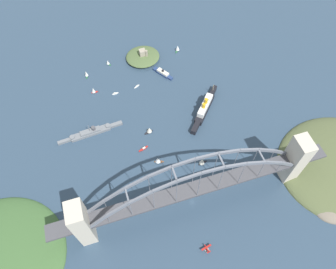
% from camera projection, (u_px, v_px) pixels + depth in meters
% --- Properties ---
extents(ground_plane, '(1400.00, 1400.00, 0.00)m').
position_uv_depth(ground_plane, '(192.00, 202.00, 321.55)').
color(ground_plane, '#2D4256').
extents(harbor_arch_bridge, '(271.52, 19.93, 81.25)m').
position_uv_depth(harbor_arch_bridge, '(194.00, 189.00, 292.86)').
color(harbor_arch_bridge, beige).
rests_on(harbor_arch_bridge, ground).
extents(ocean_liner, '(54.59, 60.34, 19.75)m').
position_uv_depth(ocean_liner, '(205.00, 108.00, 379.58)').
color(ocean_liner, black).
rests_on(ocean_liner, ground).
extents(naval_cruiser, '(75.91, 11.87, 16.26)m').
position_uv_depth(naval_cruiser, '(91.00, 132.00, 364.65)').
color(naval_cruiser, slate).
rests_on(naval_cruiser, ground).
extents(harbor_ferry_steamer, '(20.75, 28.68, 7.73)m').
position_uv_depth(harbor_ferry_steamer, '(163.00, 73.00, 415.74)').
color(harbor_ferry_steamer, navy).
rests_on(harbor_ferry_steamer, ground).
extents(fort_island_mid_harbor, '(45.48, 42.62, 15.83)m').
position_uv_depth(fort_island_mid_harbor, '(143.00, 56.00, 430.24)').
color(fort_island_mid_harbor, '#4C6038').
rests_on(fort_island_mid_harbor, ground).
extents(seaplane_taxiing_near_bridge, '(10.45, 8.34, 5.06)m').
position_uv_depth(seaplane_taxiing_near_bridge, '(207.00, 249.00, 294.65)').
color(seaplane_taxiing_near_bridge, '#B7B7B2').
rests_on(seaplane_taxiing_near_bridge, ground).
extents(small_boat_0, '(5.30, 8.14, 9.99)m').
position_uv_depth(small_boat_0, '(86.00, 74.00, 411.75)').
color(small_boat_0, '#2D6B3D').
rests_on(small_boat_0, ground).
extents(small_boat_1, '(11.69, 5.17, 2.20)m').
position_uv_depth(small_boat_1, '(144.00, 149.00, 354.94)').
color(small_boat_1, '#B2231E').
rests_on(small_boat_1, ground).
extents(small_boat_2, '(8.49, 4.74, 9.31)m').
position_uv_depth(small_boat_2, '(93.00, 90.00, 396.97)').
color(small_boat_2, '#B2231E').
rests_on(small_boat_2, ground).
extents(small_boat_3, '(10.14, 6.66, 10.94)m').
position_uv_depth(small_boat_3, '(202.00, 161.00, 341.25)').
color(small_boat_3, black).
rests_on(small_boat_3, ground).
extents(small_boat_4, '(10.20, 7.15, 9.50)m').
position_uv_depth(small_boat_4, '(158.00, 160.00, 342.97)').
color(small_boat_4, brown).
rests_on(small_boat_4, ground).
extents(small_boat_5, '(7.80, 4.80, 2.03)m').
position_uv_depth(small_boat_5, '(137.00, 86.00, 405.17)').
color(small_boat_5, silver).
rests_on(small_boat_5, ground).
extents(small_boat_6, '(10.44, 7.04, 9.55)m').
position_uv_depth(small_boat_6, '(149.00, 130.00, 364.27)').
color(small_boat_6, black).
rests_on(small_boat_6, ground).
extents(small_boat_7, '(8.15, 8.22, 10.01)m').
position_uv_depth(small_boat_7, '(178.00, 48.00, 438.03)').
color(small_boat_7, '#2D6B3D').
rests_on(small_boat_7, ground).
extents(small_boat_8, '(6.19, 6.73, 7.96)m').
position_uv_depth(small_boat_8, '(108.00, 62.00, 424.47)').
color(small_boat_8, '#2D6B3D').
rests_on(small_boat_8, ground).
extents(small_boat_9, '(8.11, 2.53, 2.30)m').
position_uv_depth(small_boat_9, '(115.00, 94.00, 398.58)').
color(small_boat_9, silver).
rests_on(small_boat_9, ground).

